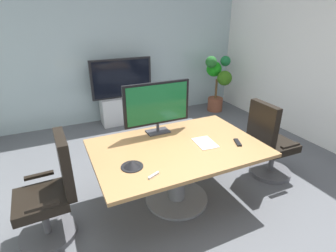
{
  "coord_description": "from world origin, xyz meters",
  "views": [
    {
      "loc": [
        -1.23,
        -2.38,
        2.13
      ],
      "look_at": [
        -0.03,
        0.18,
        0.89
      ],
      "focal_mm": 28.01,
      "sensor_mm": 36.0,
      "label": 1
    }
  ],
  "objects_px": {
    "office_chair_left": "(52,198)",
    "office_chair_right": "(269,146)",
    "conference_phone": "(132,164)",
    "conference_table": "(177,160)",
    "wall_display_unit": "(123,102)",
    "remote_control": "(238,142)",
    "potted_plant": "(217,79)",
    "tv_monitor": "(157,105)"
  },
  "relations": [
    {
      "from": "office_chair_right",
      "to": "potted_plant",
      "type": "bearing_deg",
      "value": -18.13
    },
    {
      "from": "wall_display_unit",
      "to": "conference_phone",
      "type": "xyz_separation_m",
      "value": [
        -0.71,
        -2.84,
        0.33
      ]
    },
    {
      "from": "potted_plant",
      "to": "tv_monitor",
      "type": "bearing_deg",
      "value": -139.09
    },
    {
      "from": "conference_table",
      "to": "tv_monitor",
      "type": "distance_m",
      "value": 0.7
    },
    {
      "from": "office_chair_right",
      "to": "tv_monitor",
      "type": "bearing_deg",
      "value": 71.24
    },
    {
      "from": "tv_monitor",
      "to": "conference_phone",
      "type": "xyz_separation_m",
      "value": [
        -0.54,
        -0.64,
        -0.33
      ]
    },
    {
      "from": "remote_control",
      "to": "potted_plant",
      "type": "bearing_deg",
      "value": 81.63
    },
    {
      "from": "office_chair_left",
      "to": "remote_control",
      "type": "xyz_separation_m",
      "value": [
        2.02,
        -0.27,
        0.29
      ]
    },
    {
      "from": "tv_monitor",
      "to": "remote_control",
      "type": "relative_size",
      "value": 4.94
    },
    {
      "from": "conference_table",
      "to": "office_chair_left",
      "type": "bearing_deg",
      "value": 178.23
    },
    {
      "from": "conference_table",
      "to": "office_chair_right",
      "type": "xyz_separation_m",
      "value": [
        1.36,
        -0.06,
        -0.1
      ]
    },
    {
      "from": "office_chair_left",
      "to": "potted_plant",
      "type": "relative_size",
      "value": 0.87
    },
    {
      "from": "office_chair_right",
      "to": "tv_monitor",
      "type": "distance_m",
      "value": 1.63
    },
    {
      "from": "office_chair_left",
      "to": "conference_phone",
      "type": "bearing_deg",
      "value": 71.34
    },
    {
      "from": "office_chair_right",
      "to": "conference_phone",
      "type": "height_order",
      "value": "office_chair_right"
    },
    {
      "from": "office_chair_right",
      "to": "remote_control",
      "type": "distance_m",
      "value": 0.77
    },
    {
      "from": "office_chair_right",
      "to": "conference_phone",
      "type": "relative_size",
      "value": 4.95
    },
    {
      "from": "office_chair_left",
      "to": "wall_display_unit",
      "type": "height_order",
      "value": "wall_display_unit"
    },
    {
      "from": "conference_table",
      "to": "conference_phone",
      "type": "xyz_separation_m",
      "value": [
        -0.59,
        -0.19,
        0.21
      ]
    },
    {
      "from": "wall_display_unit",
      "to": "conference_table",
      "type": "bearing_deg",
      "value": -92.54
    },
    {
      "from": "conference_table",
      "to": "potted_plant",
      "type": "distance_m",
      "value": 3.31
    },
    {
      "from": "office_chair_left",
      "to": "office_chair_right",
      "type": "height_order",
      "value": "same"
    },
    {
      "from": "tv_monitor",
      "to": "wall_display_unit",
      "type": "relative_size",
      "value": 0.64
    },
    {
      "from": "wall_display_unit",
      "to": "remote_control",
      "type": "distance_m",
      "value": 2.94
    },
    {
      "from": "potted_plant",
      "to": "conference_phone",
      "type": "bearing_deg",
      "value": -137.2
    },
    {
      "from": "office_chair_left",
      "to": "office_chair_right",
      "type": "xyz_separation_m",
      "value": [
        2.72,
        -0.11,
        0.0
      ]
    },
    {
      "from": "wall_display_unit",
      "to": "office_chair_right",
      "type": "bearing_deg",
      "value": -65.42
    },
    {
      "from": "conference_table",
      "to": "tv_monitor",
      "type": "height_order",
      "value": "tv_monitor"
    },
    {
      "from": "conference_phone",
      "to": "office_chair_right",
      "type": "bearing_deg",
      "value": 3.68
    },
    {
      "from": "conference_table",
      "to": "wall_display_unit",
      "type": "distance_m",
      "value": 2.65
    },
    {
      "from": "office_chair_left",
      "to": "wall_display_unit",
      "type": "xyz_separation_m",
      "value": [
        1.48,
        2.61,
        -0.01
      ]
    },
    {
      "from": "conference_phone",
      "to": "remote_control",
      "type": "bearing_deg",
      "value": -1.52
    },
    {
      "from": "tv_monitor",
      "to": "office_chair_left",
      "type": "bearing_deg",
      "value": -162.73
    },
    {
      "from": "conference_table",
      "to": "potted_plant",
      "type": "xyz_separation_m",
      "value": [
        2.23,
        2.43,
        0.18
      ]
    },
    {
      "from": "office_chair_left",
      "to": "tv_monitor",
      "type": "xyz_separation_m",
      "value": [
        1.31,
        0.41,
        0.64
      ]
    },
    {
      "from": "wall_display_unit",
      "to": "remote_control",
      "type": "bearing_deg",
      "value": -79.22
    },
    {
      "from": "conference_table",
      "to": "office_chair_left",
      "type": "distance_m",
      "value": 1.36
    },
    {
      "from": "wall_display_unit",
      "to": "remote_control",
      "type": "relative_size",
      "value": 7.71
    },
    {
      "from": "office_chair_right",
      "to": "wall_display_unit",
      "type": "bearing_deg",
      "value": 25.82
    },
    {
      "from": "conference_phone",
      "to": "remote_control",
      "type": "relative_size",
      "value": 1.29
    },
    {
      "from": "office_chair_right",
      "to": "conference_phone",
      "type": "distance_m",
      "value": 1.98
    },
    {
      "from": "tv_monitor",
      "to": "conference_table",
      "type": "bearing_deg",
      "value": -83.47
    }
  ]
}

